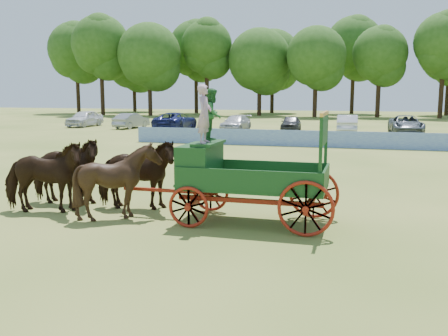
% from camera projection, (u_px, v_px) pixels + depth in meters
% --- Properties ---
extents(ground, '(160.00, 160.00, 0.00)m').
position_uv_depth(ground, '(313.00, 216.00, 14.16)').
color(ground, '#A59C4A').
rests_on(ground, ground).
extents(horse_lead_left, '(2.71, 1.72, 2.12)m').
position_uv_depth(horse_lead_left, '(43.00, 177.00, 14.39)').
color(horse_lead_left, black).
rests_on(horse_lead_left, ground).
extents(horse_lead_right, '(2.59, 1.34, 2.12)m').
position_uv_depth(horse_lead_right, '(65.00, 171.00, 15.43)').
color(horse_lead_right, black).
rests_on(horse_lead_right, ground).
extents(horse_wheel_left, '(2.16, 1.98, 2.12)m').
position_uv_depth(horse_wheel_left, '(118.00, 181.00, 13.74)').
color(horse_wheel_left, black).
rests_on(horse_wheel_left, ground).
extents(horse_wheel_right, '(2.67, 1.58, 2.12)m').
position_uv_depth(horse_wheel_right, '(136.00, 175.00, 14.78)').
color(horse_wheel_right, black).
rests_on(horse_wheel_right, ground).
extents(farm_dray, '(5.99, 2.00, 3.67)m').
position_uv_depth(farm_dray, '(228.00, 164.00, 13.39)').
color(farm_dray, '#A62C10').
rests_on(farm_dray, ground).
extents(sponsor_banner, '(26.00, 0.08, 1.05)m').
position_uv_depth(sponsor_banner, '(327.00, 139.00, 31.46)').
color(sponsor_banner, '#1E3AA4').
rests_on(sponsor_banner, ground).
extents(parked_cars, '(43.10, 7.24, 1.65)m').
position_uv_depth(parked_cars, '(290.00, 123.00, 44.15)').
color(parked_cars, silver).
rests_on(parked_cars, ground).
extents(treeline, '(93.07, 23.85, 15.24)m').
position_uv_depth(treeline, '(323.00, 49.00, 71.53)').
color(treeline, '#382314').
rests_on(treeline, ground).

